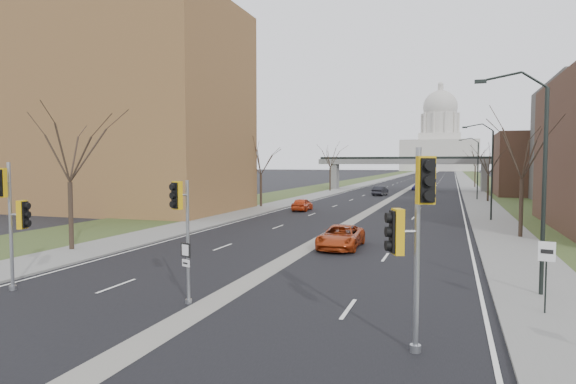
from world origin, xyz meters
The scene contains 29 objects.
ground centered at (0.00, 0.00, 0.00)m, with size 700.00×700.00×0.00m, color black.
road_surface centered at (0.00, 150.00, 0.01)m, with size 20.00×600.00×0.01m, color black.
median_strip centered at (0.00, 150.00, 0.00)m, with size 1.20×600.00×0.02m, color gray.
sidewalk_right centered at (12.00, 150.00, 0.06)m, with size 4.00×600.00×0.12m, color gray.
sidewalk_left centered at (-12.00, 150.00, 0.06)m, with size 4.00×600.00×0.12m, color gray.
grass_verge_right centered at (18.00, 150.00, 0.05)m, with size 8.00×600.00×0.10m, color #30421E.
grass_verge_left centered at (-18.00, 150.00, 0.05)m, with size 8.00×600.00×0.10m, color #30421E.
apartment_building centered at (-26.00, 30.00, 11.00)m, with size 25.00×16.00×22.00m, color olive.
commercial_block_far centered at (22.00, 70.00, 5.00)m, with size 14.00×14.00×10.00m, color #523426.
pedestrian_bridge centered at (0.00, 80.00, 4.84)m, with size 34.00×3.00×6.45m.
capitol centered at (0.00, 320.00, 18.60)m, with size 48.00×42.00×55.75m.
streetlight_near centered at (10.99, 6.00, 6.95)m, with size 2.61×0.20×8.70m.
streetlight_mid centered at (10.99, 32.00, 6.95)m, with size 2.61×0.20×8.70m.
streetlight_far centered at (10.99, 58.00, 6.95)m, with size 2.61×0.20×8.70m.
tree_left_a centered at (-13.00, 8.00, 6.64)m, with size 7.20×7.20×9.40m.
tree_left_b centered at (-13.00, 38.00, 6.23)m, with size 6.75×6.75×8.81m.
tree_left_c centered at (-13.00, 72.00, 7.04)m, with size 7.65×7.65×9.99m.
tree_right_a centered at (13.00, 22.00, 6.64)m, with size 7.20×7.20×9.40m.
tree_right_b centered at (13.00, 55.00, 5.82)m, with size 6.30×6.30×8.22m.
tree_right_c centered at (13.00, 95.00, 7.04)m, with size 7.65×7.65×9.99m.
signal_pole_left centered at (-8.40, -0.05, 3.45)m, with size 0.88×1.12×5.28m.
signal_pole_median centered at (-0.88, 0.53, 3.21)m, with size 0.65×0.77×4.61m.
signal_pole_right centered at (7.45, -1.52, 3.71)m, with size 1.31×0.94×5.67m.
speed_limit_sign centered at (11.52, 3.44, 1.81)m, with size 0.53×0.13×2.46m.
car_left_near centered at (-7.14, 35.62, 0.70)m, with size 1.66×4.12×1.40m, color #C53B16.
car_left_far centered at (-2.52, 63.27, 0.75)m, with size 1.60×4.58×1.51m, color black.
car_right_near centered at (2.00, 14.14, 0.71)m, with size 2.34×5.07×1.41m, color #A83711.
car_right_mid centered at (4.82, 52.64, 0.69)m, with size 1.93×4.75×1.38m, color #A1A2A8.
car_right_far centered at (2.00, 80.88, 0.62)m, with size 1.46×3.63×1.24m, color navy.
Camera 1 is at (8.44, -14.71, 5.25)m, focal length 30.00 mm.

